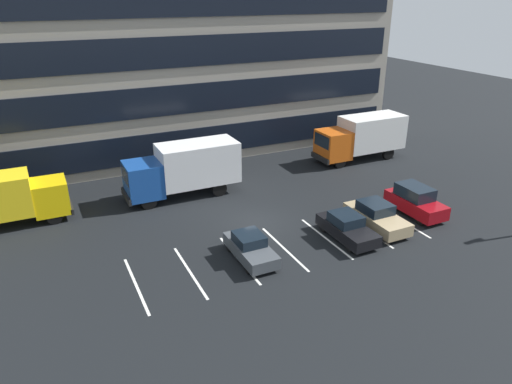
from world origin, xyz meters
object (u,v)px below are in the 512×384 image
object	(u,v)px
box_truck_orange	(362,136)
box_truck_yellow_all	(4,198)
suv_maroon	(415,201)
sedan_tan	(376,216)
sedan_charcoal	(250,248)
box_truck_blue	(184,168)
sedan_black	(347,227)

from	to	relation	value
box_truck_orange	box_truck_yellow_all	world-z (taller)	box_truck_orange
box_truck_yellow_all	suv_maroon	xyz separation A→B (m)	(23.86, -9.58, -0.94)
sedan_tan	box_truck_orange	bearing A→B (deg)	57.08
box_truck_orange	box_truck_yellow_all	xyz separation A→B (m)	(-27.39, -0.83, -0.22)
box_truck_orange	sedan_charcoal	distance (m)	19.04
box_truck_blue	sedan_black	world-z (taller)	box_truck_blue
sedan_tan	suv_maroon	size ratio (longest dim) A/B	1.07
sedan_black	sedan_charcoal	distance (m)	6.08
sedan_black	sedan_charcoal	world-z (taller)	sedan_black
box_truck_yellow_all	sedan_black	distance (m)	20.75
box_truck_blue	sedan_black	xyz separation A→B (m)	(6.55, -10.21, -1.39)
sedan_tan	box_truck_blue	bearing A→B (deg)	132.45
sedan_charcoal	suv_maroon	world-z (taller)	suv_maroon
sedan_black	sedan_charcoal	xyz separation A→B (m)	(-6.07, 0.38, -0.04)
sedan_black	box_truck_orange	bearing A→B (deg)	49.88
box_truck_blue	box_truck_yellow_all	bearing A→B (deg)	178.89
box_truck_yellow_all	suv_maroon	distance (m)	25.73
sedan_charcoal	box_truck_blue	bearing A→B (deg)	92.78
box_truck_blue	sedan_black	size ratio (longest dim) A/B	1.92
sedan_charcoal	sedan_tan	distance (m)	8.52
box_truck_blue	sedan_tan	world-z (taller)	box_truck_blue
box_truck_orange	suv_maroon	bearing A→B (deg)	-108.74
sedan_charcoal	sedan_tan	size ratio (longest dim) A/B	0.89
box_truck_orange	box_truck_blue	distance (m)	16.07
sedan_black	box_truck_blue	bearing A→B (deg)	122.67
sedan_black	suv_maroon	world-z (taller)	suv_maroon
box_truck_yellow_all	sedan_charcoal	distance (m)	15.57
suv_maroon	box_truck_blue	bearing A→B (deg)	143.18
box_truck_orange	sedan_tan	distance (m)	13.03
box_truck_orange	box_truck_yellow_all	size ratio (longest dim) A/B	1.12
box_truck_orange	sedan_black	distance (m)	14.79
sedan_black	sedan_tan	distance (m)	2.47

